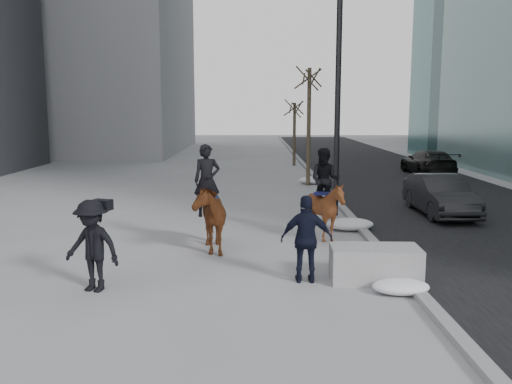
{
  "coord_description": "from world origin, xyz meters",
  "views": [
    {
      "loc": [
        -0.05,
        -11.33,
        3.43
      ],
      "look_at": [
        0.0,
        1.2,
        1.5
      ],
      "focal_mm": 38.0,
      "sensor_mm": 36.0,
      "label": 1
    }
  ],
  "objects_px": {
    "planter": "(375,264)",
    "car_near": "(440,195)",
    "mounted_left": "(207,211)",
    "mounted_right": "(325,204)"
  },
  "relations": [
    {
      "from": "car_near",
      "to": "mounted_left",
      "type": "relative_size",
      "value": 1.53
    },
    {
      "from": "planter",
      "to": "mounted_right",
      "type": "distance_m",
      "value": 3.51
    },
    {
      "from": "planter",
      "to": "car_near",
      "type": "height_order",
      "value": "car_near"
    },
    {
      "from": "planter",
      "to": "car_near",
      "type": "bearing_deg",
      "value": 62.05
    },
    {
      "from": "planter",
      "to": "mounted_left",
      "type": "distance_m",
      "value": 4.38
    },
    {
      "from": "mounted_left",
      "to": "mounted_right",
      "type": "relative_size",
      "value": 1.07
    },
    {
      "from": "mounted_left",
      "to": "planter",
      "type": "bearing_deg",
      "value": -34.53
    },
    {
      "from": "car_near",
      "to": "mounted_right",
      "type": "xyz_separation_m",
      "value": [
        -4.2,
        -3.44,
        0.32
      ]
    },
    {
      "from": "car_near",
      "to": "mounted_right",
      "type": "height_order",
      "value": "mounted_right"
    },
    {
      "from": "planter",
      "to": "mounted_left",
      "type": "height_order",
      "value": "mounted_left"
    }
  ]
}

